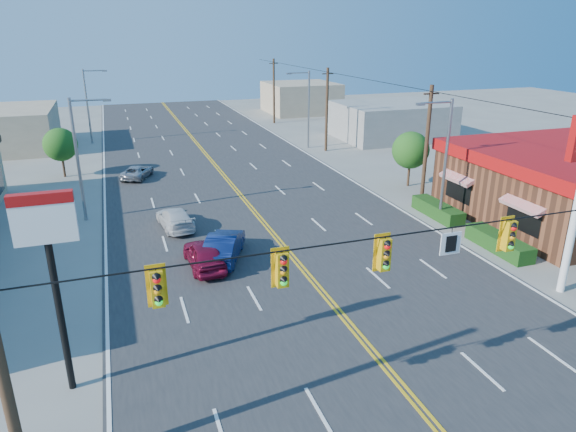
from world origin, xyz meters
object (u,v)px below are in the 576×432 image
object	(u,v)px
car_blue	(224,247)
kfc	(576,183)
car_magenta	(204,256)
car_white	(175,219)
signal_span	(413,265)
car_silver	(137,172)
pizza_hut_sign	(50,253)

from	to	relation	value
car_blue	kfc	bearing A→B (deg)	-158.68
car_magenta	car_white	size ratio (longest dim) A/B	0.96
signal_span	car_blue	xyz separation A→B (m)	(-3.51, 12.80, -4.12)
kfc	car_magenta	xyz separation A→B (m)	(-24.73, 0.12, -1.66)
car_blue	car_silver	bearing A→B (deg)	-56.12
kfc	car_blue	bearing A→B (deg)	178.06
kfc	car_silver	world-z (taller)	kfc
car_magenta	pizza_hut_sign	bearing A→B (deg)	50.14
kfc	car_magenta	distance (m)	24.78
signal_span	car_blue	world-z (taller)	signal_span
kfc	car_silver	xyz separation A→B (m)	(-26.99, 19.28, -1.83)
car_magenta	car_white	bearing A→B (deg)	-86.20
pizza_hut_sign	kfc	bearing A→B (deg)	14.52
car_magenta	car_blue	distance (m)	1.38
signal_span	car_white	size ratio (longest dim) A/B	5.56
signal_span	kfc	distance (m)	23.47
car_magenta	car_silver	bearing A→B (deg)	-85.89
pizza_hut_sign	car_white	world-z (taller)	pizza_hut_sign
signal_span	car_blue	bearing A→B (deg)	105.33
car_white	car_silver	size ratio (longest dim) A/B	1.11
pizza_hut_sign	car_silver	distance (m)	27.94
signal_span	car_magenta	distance (m)	13.66
pizza_hut_sign	car_white	distance (m)	16.12
signal_span	kfc	xyz separation A→B (m)	(20.02, 12.00, -2.51)
kfc	signal_span	bearing A→B (deg)	-149.06
car_blue	car_white	bearing A→B (deg)	-48.08
kfc	car_silver	size ratio (longest dim) A/B	4.14
car_blue	car_silver	distance (m)	18.81
kfc	car_white	world-z (taller)	kfc
pizza_hut_sign	car_magenta	world-z (taller)	pizza_hut_sign
pizza_hut_sign	car_blue	distance (m)	12.30
pizza_hut_sign	car_white	bearing A→B (deg)	69.33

